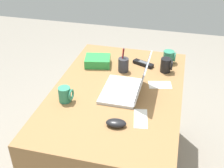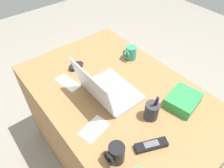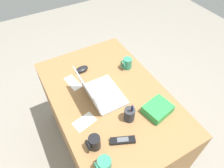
{
  "view_description": "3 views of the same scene",
  "coord_description": "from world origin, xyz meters",
  "px_view_note": "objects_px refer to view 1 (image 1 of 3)",
  "views": [
    {
      "loc": [
        1.49,
        0.34,
        1.76
      ],
      "look_at": [
        0.04,
        -0.03,
        0.82
      ],
      "focal_mm": 46.48,
      "sensor_mm": 36.0,
      "label": 1
    },
    {
      "loc": [
        -0.64,
        0.56,
        1.64
      ],
      "look_at": [
        0.02,
        0.03,
        0.83
      ],
      "focal_mm": 33.92,
      "sensor_mm": 36.0,
      "label": 2
    },
    {
      "loc": [
        -0.84,
        0.45,
        1.91
      ],
      "look_at": [
        0.01,
        -0.02,
        0.86
      ],
      "focal_mm": 32.36,
      "sensor_mm": 36.0,
      "label": 3
    }
  ],
  "objects_px": {
    "coffee_mug_tall": "(166,65)",
    "snack_bag": "(98,61)",
    "coffee_mug_spare": "(65,94)",
    "computer_mouse": "(116,123)",
    "pen_holder": "(123,65)",
    "cordless_phone": "(143,64)",
    "coffee_mug_white": "(169,57)",
    "laptop": "(128,86)"
  },
  "relations": [
    {
      "from": "coffee_mug_spare",
      "to": "coffee_mug_white",
      "type": "bearing_deg",
      "value": 139.38
    },
    {
      "from": "coffee_mug_tall",
      "to": "coffee_mug_spare",
      "type": "distance_m",
      "value": 0.74
    },
    {
      "from": "computer_mouse",
      "to": "pen_holder",
      "type": "bearing_deg",
      "value": -177.51
    },
    {
      "from": "laptop",
      "to": "coffee_mug_white",
      "type": "xyz_separation_m",
      "value": [
        -0.47,
        0.21,
        -0.0
      ]
    },
    {
      "from": "coffee_mug_white",
      "to": "laptop",
      "type": "bearing_deg",
      "value": -24.27
    },
    {
      "from": "coffee_mug_white",
      "to": "cordless_phone",
      "type": "xyz_separation_m",
      "value": [
        0.09,
        -0.17,
        -0.03
      ]
    },
    {
      "from": "snack_bag",
      "to": "pen_holder",
      "type": "bearing_deg",
      "value": 76.96
    },
    {
      "from": "coffee_mug_white",
      "to": "coffee_mug_tall",
      "type": "relative_size",
      "value": 0.92
    },
    {
      "from": "coffee_mug_spare",
      "to": "computer_mouse",
      "type": "bearing_deg",
      "value": 66.79
    },
    {
      "from": "laptop",
      "to": "snack_bag",
      "type": "bearing_deg",
      "value": -137.3
    },
    {
      "from": "laptop",
      "to": "cordless_phone",
      "type": "height_order",
      "value": "laptop"
    },
    {
      "from": "computer_mouse",
      "to": "cordless_phone",
      "type": "height_order",
      "value": "computer_mouse"
    },
    {
      "from": "cordless_phone",
      "to": "pen_holder",
      "type": "xyz_separation_m",
      "value": [
        0.12,
        -0.12,
        0.04
      ]
    },
    {
      "from": "coffee_mug_tall",
      "to": "laptop",
      "type": "bearing_deg",
      "value": -31.76
    },
    {
      "from": "laptop",
      "to": "pen_holder",
      "type": "xyz_separation_m",
      "value": [
        -0.26,
        -0.09,
        0.0
      ]
    },
    {
      "from": "coffee_mug_spare",
      "to": "snack_bag",
      "type": "distance_m",
      "value": 0.49
    },
    {
      "from": "coffee_mug_white",
      "to": "pen_holder",
      "type": "distance_m",
      "value": 0.36
    },
    {
      "from": "coffee_mug_spare",
      "to": "pen_holder",
      "type": "height_order",
      "value": "pen_holder"
    },
    {
      "from": "coffee_mug_tall",
      "to": "cordless_phone",
      "type": "height_order",
      "value": "coffee_mug_tall"
    },
    {
      "from": "computer_mouse",
      "to": "coffee_mug_white",
      "type": "distance_m",
      "value": 0.82
    },
    {
      "from": "computer_mouse",
      "to": "pen_holder",
      "type": "height_order",
      "value": "pen_holder"
    },
    {
      "from": "coffee_mug_tall",
      "to": "cordless_phone",
      "type": "relative_size",
      "value": 0.62
    },
    {
      "from": "coffee_mug_spare",
      "to": "cordless_phone",
      "type": "height_order",
      "value": "coffee_mug_spare"
    },
    {
      "from": "computer_mouse",
      "to": "coffee_mug_spare",
      "type": "bearing_deg",
      "value": -119.28
    },
    {
      "from": "computer_mouse",
      "to": "coffee_mug_spare",
      "type": "distance_m",
      "value": 0.37
    },
    {
      "from": "coffee_mug_white",
      "to": "cordless_phone",
      "type": "bearing_deg",
      "value": -63.75
    },
    {
      "from": "coffee_mug_tall",
      "to": "pen_holder",
      "type": "bearing_deg",
      "value": -77.17
    },
    {
      "from": "coffee_mug_white",
      "to": "pen_holder",
      "type": "xyz_separation_m",
      "value": [
        0.21,
        -0.3,
        0.0
      ]
    },
    {
      "from": "laptop",
      "to": "coffee_mug_tall",
      "type": "relative_size",
      "value": 3.27
    },
    {
      "from": "cordless_phone",
      "to": "snack_bag",
      "type": "bearing_deg",
      "value": -77.13
    },
    {
      "from": "coffee_mug_white",
      "to": "coffee_mug_spare",
      "type": "bearing_deg",
      "value": -40.62
    },
    {
      "from": "computer_mouse",
      "to": "coffee_mug_spare",
      "type": "height_order",
      "value": "coffee_mug_spare"
    },
    {
      "from": "coffee_mug_spare",
      "to": "laptop",
      "type": "bearing_deg",
      "value": 117.15
    },
    {
      "from": "coffee_mug_tall",
      "to": "snack_bag",
      "type": "xyz_separation_m",
      "value": [
        0.02,
        -0.49,
        -0.02
      ]
    },
    {
      "from": "coffee_mug_tall",
      "to": "pen_holder",
      "type": "relative_size",
      "value": 0.6
    },
    {
      "from": "pen_holder",
      "to": "coffee_mug_spare",
      "type": "bearing_deg",
      "value": -30.19
    },
    {
      "from": "computer_mouse",
      "to": "coffee_mug_tall",
      "type": "bearing_deg",
      "value": 156.72
    },
    {
      "from": "computer_mouse",
      "to": "coffee_mug_white",
      "type": "height_order",
      "value": "coffee_mug_white"
    },
    {
      "from": "coffee_mug_spare",
      "to": "pen_holder",
      "type": "bearing_deg",
      "value": 149.81
    },
    {
      "from": "coffee_mug_tall",
      "to": "pen_holder",
      "type": "xyz_separation_m",
      "value": [
        0.07,
        -0.29,
        0.0
      ]
    },
    {
      "from": "coffee_mug_white",
      "to": "cordless_phone",
      "type": "height_order",
      "value": "coffee_mug_white"
    },
    {
      "from": "computer_mouse",
      "to": "cordless_phone",
      "type": "distance_m",
      "value": 0.71
    }
  ]
}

